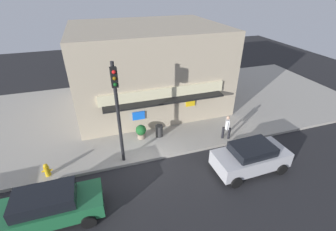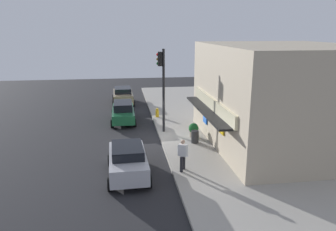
% 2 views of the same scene
% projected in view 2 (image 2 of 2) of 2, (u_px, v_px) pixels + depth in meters
% --- Properties ---
extents(ground_plane, '(57.80, 57.80, 0.00)m').
position_uv_depth(ground_plane, '(160.00, 139.00, 21.96)').
color(ground_plane, '#232326').
extents(sidewalk, '(38.53, 12.60, 0.18)m').
position_uv_depth(sidewalk, '(248.00, 134.00, 22.80)').
color(sidewalk, '#A39E93').
rests_on(sidewalk, ground_plane).
extents(corner_building, '(11.10, 9.60, 6.19)m').
position_uv_depth(corner_building, '(282.00, 95.00, 20.17)').
color(corner_building, tan).
rests_on(corner_building, sidewalk).
extents(traffic_light, '(0.32, 0.58, 5.81)m').
position_uv_depth(traffic_light, '(162.00, 80.00, 22.14)').
color(traffic_light, black).
rests_on(traffic_light, sidewalk).
extents(fire_hydrant, '(0.52, 0.28, 0.77)m').
position_uv_depth(fire_hydrant, '(157.00, 113.00, 26.85)').
color(fire_hydrant, gold).
rests_on(fire_hydrant, sidewalk).
extents(trash_can, '(0.48, 0.48, 0.80)m').
position_uv_depth(trash_can, '(195.00, 137.00, 20.73)').
color(trash_can, '#2D2D2D').
rests_on(trash_can, sidewalk).
extents(pedestrian, '(0.56, 0.55, 1.67)m').
position_uv_depth(pedestrian, '(183.00, 154.00, 16.49)').
color(pedestrian, black).
rests_on(pedestrian, sidewalk).
extents(potted_plant_by_doorway, '(0.68, 0.68, 0.95)m').
position_uv_depth(potted_plant_by_doorway, '(194.00, 129.00, 21.85)').
color(potted_plant_by_doorway, gray).
rests_on(potted_plant_by_doorway, sidewalk).
extents(parked_car_green, '(4.60, 1.94, 1.61)m').
position_uv_depth(parked_car_green, '(123.00, 112.00, 26.01)').
color(parked_car_green, '#1E6038').
rests_on(parked_car_green, ground_plane).
extents(parked_car_silver, '(4.13, 2.14, 1.63)m').
position_uv_depth(parked_car_silver, '(128.00, 160.00, 16.29)').
color(parked_car_silver, '#B7B7BC').
rests_on(parked_car_silver, ground_plane).
extents(parked_car_tan, '(4.32, 2.18, 1.64)m').
position_uv_depth(parked_car_tan, '(123.00, 95.00, 32.36)').
color(parked_car_tan, '#9E8966').
rests_on(parked_car_tan, ground_plane).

